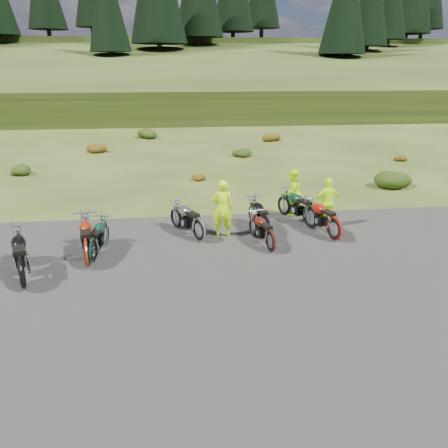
{
  "coord_description": "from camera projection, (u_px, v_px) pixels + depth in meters",
  "views": [
    {
      "loc": [
        -1.38,
        -10.9,
        5.19
      ],
      "look_at": [
        -0.09,
        0.55,
        0.94
      ],
      "focal_mm": 35.0,
      "sensor_mm": 36.0,
      "label": 1
    }
  ],
  "objects": [
    {
      "name": "person_right_b",
      "position": [
        328.0,
        203.0,
        14.48
      ],
      "size": [
        1.02,
        0.52,
        1.67
      ],
      "primitive_type": "imported",
      "rotation": [
        0.0,
        0.0,
        3.26
      ],
      "color": "#C9FA0D",
      "rests_on": "ground"
    },
    {
      "name": "shrub_3",
      "position": [
        148.0,
        132.0,
        32.02
      ],
      "size": [
        1.56,
        1.56,
        0.92
      ],
      "primitive_type": "ellipsoid",
      "color": "#1A310C",
      "rests_on": "ground"
    },
    {
      "name": "motorcycle_2",
      "position": [
        95.0,
        262.0,
        12.15
      ],
      "size": [
        0.85,
        1.95,
        0.99
      ],
      "primitive_type": null,
      "rotation": [
        0.0,
        0.0,
        1.45
      ],
      "color": "#0E321C",
      "rests_on": "ground"
    },
    {
      "name": "hill_plateau",
      "position": [
        178.0,
        84.0,
        114.67
      ],
      "size": [
        300.0,
        90.0,
        9.17
      ],
      "primitive_type": "cube",
      "color": "#273612",
      "rests_on": "ground"
    },
    {
      "name": "shrub_5",
      "position": [
        241.0,
        151.0,
        25.78
      ],
      "size": [
        1.03,
        1.03,
        0.61
      ],
      "primitive_type": "ellipsoid",
      "color": "#1A310C",
      "rests_on": "ground"
    },
    {
      "name": "motorcycle_5",
      "position": [
        265.0,
        239.0,
        13.75
      ],
      "size": [
        0.95,
        2.13,
        1.08
      ],
      "primitive_type": null,
      "rotation": [
        0.0,
        0.0,
        1.7
      ],
      "color": "black",
      "rests_on": "ground"
    },
    {
      "name": "gravel_pad",
      "position": [
        240.0,
        299.0,
        10.24
      ],
      "size": [
        20.0,
        12.0,
        0.04
      ],
      "primitive_type": "cube",
      "color": "black",
      "rests_on": "ground"
    },
    {
      "name": "shrub_4",
      "position": [
        197.0,
        176.0,
        20.56
      ],
      "size": [
        0.77,
        0.77,
        0.45
      ],
      "primitive_type": "ellipsoid",
      "color": "#5D2F0B",
      "rests_on": "ground"
    },
    {
      "name": "motorcycle_3",
      "position": [
        199.0,
        242.0,
        13.52
      ],
      "size": [
        1.63,
        2.18,
        1.1
      ],
      "primitive_type": null,
      "rotation": [
        0.0,
        0.0,
        2.08
      ],
      "color": "#98989C",
      "rests_on": "ground"
    },
    {
      "name": "hill_slope",
      "position": [
        184.0,
        104.0,
        58.72
      ],
      "size": [
        300.0,
        45.97,
        9.37
      ],
      "primitive_type": null,
      "rotation": [
        0.14,
        0.0,
        0.0
      ],
      "color": "#273612",
      "rests_on": "ground"
    },
    {
      "name": "motorcycle_1",
      "position": [
        89.0,
        267.0,
        11.83
      ],
      "size": [
        1.1,
        2.31,
        1.16
      ],
      "primitive_type": null,
      "rotation": [
        0.0,
        0.0,
        1.74
      ],
      "color": "#94230A",
      "rests_on": "ground"
    },
    {
      "name": "shrub_2",
      "position": [
        96.0,
        147.0,
        26.8
      ],
      "size": [
        1.3,
        1.3,
        0.77
      ],
      "primitive_type": "ellipsoid",
      "color": "#5D2F0B",
      "rests_on": "ground"
    },
    {
      "name": "motorcycle_7",
      "position": [
        310.0,
        229.0,
        14.58
      ],
      "size": [
        1.54,
        2.33,
        1.16
      ],
      "primitive_type": null,
      "rotation": [
        0.0,
        0.0,
        1.97
      ],
      "color": "#0D311C",
      "rests_on": "ground"
    },
    {
      "name": "motorcycle_4",
      "position": [
        270.0,
        252.0,
        12.77
      ],
      "size": [
        1.02,
        1.94,
        0.97
      ],
      "primitive_type": null,
      "rotation": [
        0.0,
        0.0,
        1.8
      ],
      "color": "#4F140D",
      "rests_on": "ground"
    },
    {
      "name": "shrub_1",
      "position": [
        19.0,
        169.0,
        21.58
      ],
      "size": [
        1.03,
        1.03,
        0.61
      ],
      "primitive_type": "ellipsoid",
      "color": "#1A310C",
      "rests_on": "ground"
    },
    {
      "name": "motorcycle_0",
      "position": [
        25.0,
        289.0,
        10.7
      ],
      "size": [
        1.46,
        2.46,
        1.22
      ],
      "primitive_type": null,
      "rotation": [
        0.0,
        0.0,
        1.88
      ],
      "color": "black",
      "rests_on": "ground"
    },
    {
      "name": "ground",
      "position": [
        229.0,
        263.0,
        12.1
      ],
      "size": [
        300.0,
        300.0,
        0.0
      ],
      "primitive_type": "plane",
      "color": "#2F3F15",
      "rests_on": "ground"
    },
    {
      "name": "motorcycle_6",
      "position": [
        333.0,
        241.0,
        13.6
      ],
      "size": [
        1.3,
        2.23,
        1.11
      ],
      "primitive_type": null,
      "rotation": [
        0.0,
        0.0,
        1.87
      ],
      "color": "#9E140B",
      "rests_on": "ground"
    },
    {
      "name": "person_right_a",
      "position": [
        292.0,
        193.0,
        15.58
      ],
      "size": [
        1.01,
        0.93,
        1.67
      ],
      "primitive_type": "imported",
      "rotation": [
        0.0,
        0.0,
        3.6
      ],
      "color": "#C9FA0D",
      "rests_on": "ground"
    },
    {
      "name": "shrub_8",
      "position": [
        398.0,
        157.0,
        24.76
      ],
      "size": [
        0.77,
        0.77,
        0.45
      ],
      "primitive_type": "ellipsoid",
      "color": "#5D2F0B",
      "rests_on": "ground"
    },
    {
      "name": "shrub_7",
      "position": [
        394.0,
        176.0,
        19.43
      ],
      "size": [
        1.56,
        1.56,
        0.92
      ],
      "primitive_type": "ellipsoid",
      "color": "#1A310C",
      "rests_on": "ground"
    },
    {
      "name": "person_middle",
      "position": [
        222.0,
        209.0,
        13.62
      ],
      "size": [
        0.68,
        0.46,
        1.82
      ],
      "primitive_type": "imported",
      "rotation": [
        0.0,
        0.0,
        3.1
      ],
      "color": "#C9FA0D",
      "rests_on": "ground"
    },
    {
      "name": "shrub_6",
      "position": [
        270.0,
        135.0,
        31.0
      ],
      "size": [
        1.3,
        1.3,
        0.77
      ],
      "primitive_type": "ellipsoid",
      "color": "#5D2F0B",
      "rests_on": "ground"
    }
  ]
}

